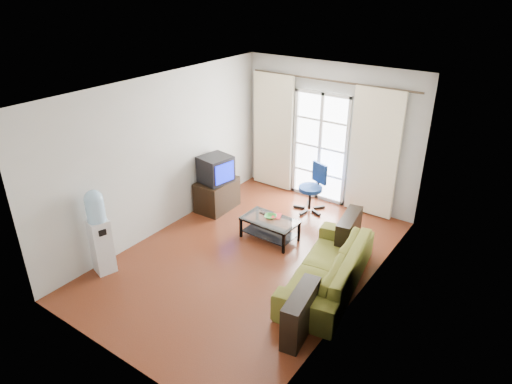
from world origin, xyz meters
TOP-DOWN VIEW (x-y plane):
  - floor at (0.00, 0.00)m, footprint 5.20×5.20m
  - ceiling at (0.00, 0.00)m, footprint 5.20×5.20m
  - wall_back at (0.00, 2.60)m, footprint 3.60×0.02m
  - wall_front at (0.00, -2.60)m, footprint 3.60×0.02m
  - wall_left at (-1.80, 0.00)m, footprint 0.02×5.20m
  - wall_right at (1.80, 0.00)m, footprint 0.02×5.20m
  - french_door at (-0.15, 2.54)m, footprint 1.16×0.06m
  - curtain_rod at (0.00, 2.50)m, footprint 3.30×0.04m
  - curtain_left at (-1.20, 2.48)m, footprint 0.90×0.07m
  - curtain_right at (0.95, 2.48)m, footprint 0.90×0.07m
  - radiator at (0.80, 2.50)m, footprint 0.64×0.12m
  - sofa at (1.34, 0.07)m, footprint 2.41×1.51m
  - coffee_table at (-0.05, 0.66)m, footprint 0.94×0.55m
  - bowl at (-0.07, 0.70)m, footprint 0.32×0.32m
  - book at (-0.08, 0.78)m, footprint 0.28×0.30m
  - remote at (-0.25, 0.75)m, footprint 0.15×0.06m
  - tv_stand at (-1.50, 1.01)m, footprint 0.56×0.82m
  - crt_tv at (-1.50, 0.99)m, footprint 0.61×0.62m
  - task_chair at (0.00, 2.00)m, footprint 0.81×0.81m
  - water_cooler at (-1.60, -1.55)m, footprint 0.34×0.34m

SIDE VIEW (x-z plane):
  - floor at x=0.00m, z-range 0.00..0.00m
  - coffee_table at x=-0.05m, z-range 0.05..0.43m
  - task_chair at x=0.00m, z-range -0.19..0.73m
  - tv_stand at x=-1.50m, z-range 0.00..0.59m
  - sofa at x=1.34m, z-range 0.00..0.63m
  - radiator at x=0.80m, z-range 0.01..0.65m
  - remote at x=-0.25m, z-range 0.38..0.40m
  - book at x=-0.08m, z-range 0.38..0.40m
  - bowl at x=-0.07m, z-range 0.38..0.43m
  - water_cooler at x=-1.60m, z-range 0.03..1.39m
  - crt_tv at x=-1.50m, z-range 0.59..1.08m
  - french_door at x=-0.15m, z-range 0.00..2.15m
  - curtain_left at x=-1.20m, z-range 0.02..2.38m
  - curtain_right at x=0.95m, z-range 0.02..2.38m
  - wall_back at x=0.00m, z-range 0.00..2.70m
  - wall_front at x=0.00m, z-range 0.00..2.70m
  - wall_left at x=-1.80m, z-range 0.00..2.70m
  - wall_right at x=1.80m, z-range 0.00..2.70m
  - curtain_rod at x=0.00m, z-range 2.36..2.40m
  - ceiling at x=0.00m, z-range 2.70..2.70m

